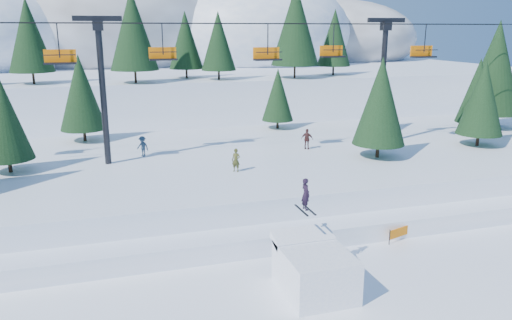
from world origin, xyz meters
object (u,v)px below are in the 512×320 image
object	(u,v)px
jump_kicker	(314,268)
banner_far	(459,217)
banner_near	(406,230)
chairlift	(242,65)

from	to	relation	value
jump_kicker	banner_far	size ratio (longest dim) A/B	1.81
banner_near	banner_far	distance (m)	4.50
banner_far	banner_near	bearing A→B (deg)	-168.67
banner_near	banner_far	world-z (taller)	same
chairlift	banner_near	size ratio (longest dim) A/B	16.83
chairlift	banner_near	distance (m)	16.94
jump_kicker	banner_far	world-z (taller)	jump_kicker
jump_kicker	chairlift	distance (m)	18.91
chairlift	banner_far	bearing A→B (deg)	-48.81
jump_kicker	banner_far	bearing A→B (deg)	21.95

